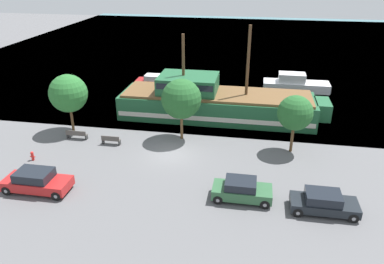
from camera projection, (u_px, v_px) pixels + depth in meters
The scene contains 14 objects.
ground_plane at pixel (172, 154), 31.09m from camera, with size 160.00×160.00×0.00m, color #5B5B5E.
water_surface at pixel (223, 45), 70.45m from camera, with size 80.00×80.00×0.00m, color teal.
pirate_ship at pixel (214, 102), 37.79m from camera, with size 20.63×5.45×9.29m.
moored_boat_dockside at pixel (156, 83), 46.67m from camera, with size 5.06×2.05×1.72m.
moored_boat_outer at pixel (295, 84), 45.91m from camera, with size 7.89×2.52×2.13m.
parked_car_curb_front at pixel (37, 181), 25.86m from camera, with size 4.60×1.97×1.54m.
parked_car_curb_mid at pixel (324, 202), 23.69m from camera, with size 4.19×1.87×1.41m.
parked_car_curb_rear at pixel (242, 190), 24.93m from camera, with size 3.94×1.86×1.47m.
fire_hydrant at pixel (32, 156), 29.96m from camera, with size 0.42×0.25×0.76m.
bench_promenade_east at pixel (77, 134), 33.49m from camera, with size 1.90×0.45×0.85m.
bench_promenade_west at pixel (111, 140), 32.49m from camera, with size 1.62×0.45×0.85m.
tree_row_east at pixel (68, 93), 33.72m from camera, with size 3.44×3.44×5.44m.
tree_row_mideast at pixel (181, 99), 32.24m from camera, with size 3.49×3.49×5.51m.
tree_row_midwest at pixel (295, 113), 30.11m from camera, with size 2.87×2.87×4.90m.
Camera 1 is at (6.37, -26.78, 14.68)m, focal length 35.00 mm.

